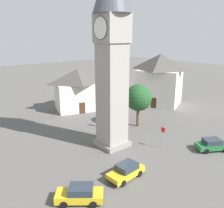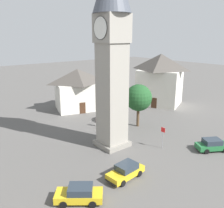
# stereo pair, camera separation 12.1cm
# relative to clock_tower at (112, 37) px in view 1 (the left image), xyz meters

# --- Properties ---
(ground_plane) EXTENTS (200.00, 200.00, 0.00)m
(ground_plane) POSITION_rel_clock_tower_xyz_m (-0.00, -0.00, -13.80)
(ground_plane) COLOR #565451
(clock_tower) EXTENTS (4.50, 4.50, 23.54)m
(clock_tower) POSITION_rel_clock_tower_xyz_m (0.00, 0.00, 0.00)
(clock_tower) COLOR gray
(clock_tower) RESTS_ON ground
(car_blue_kerb) EXTENTS (2.08, 4.26, 1.53)m
(car_blue_kerb) POSITION_rel_clock_tower_xyz_m (6.82, -3.72, -13.04)
(car_blue_kerb) COLOR gold
(car_blue_kerb) RESTS_ON ground
(car_silver_kerb) EXTENTS (3.88, 4.28, 1.53)m
(car_silver_kerb) POSITION_rel_clock_tower_xyz_m (7.03, -9.31, -13.04)
(car_silver_kerb) COLOR gold
(car_silver_kerb) RESTS_ON ground
(car_red_corner) EXTENTS (3.56, 4.41, 1.53)m
(car_red_corner) POSITION_rel_clock_tower_xyz_m (9.16, 8.86, -13.04)
(car_red_corner) COLOR #236B38
(car_red_corner) RESTS_ON ground
(pedestrian) EXTENTS (0.37, 0.50, 1.69)m
(pedestrian) POSITION_rel_clock_tower_xyz_m (-6.77, 2.52, -12.79)
(pedestrian) COLOR #706656
(pedestrian) RESTS_ON ground
(tree) EXTENTS (4.18, 4.18, 6.77)m
(tree) POSITION_rel_clock_tower_xyz_m (-2.86, 7.61, -9.15)
(tree) COLOR brown
(tree) RESTS_ON ground
(building_shop_left) EXTENTS (8.47, 9.92, 7.92)m
(building_shop_left) POSITION_rel_clock_tower_xyz_m (-16.81, 5.13, -9.76)
(building_shop_left) COLOR silver
(building_shop_left) RESTS_ON ground
(building_terrace_right) EXTENTS (10.98, 10.42, 10.45)m
(building_terrace_right) POSITION_rel_clock_tower_xyz_m (-9.46, 20.41, -8.47)
(building_terrace_right) COLOR silver
(building_terrace_right) RESTS_ON ground
(road_sign) EXTENTS (0.60, 0.07, 2.80)m
(road_sign) POSITION_rel_clock_tower_xyz_m (4.74, 4.47, -11.90)
(road_sign) COLOR gray
(road_sign) RESTS_ON ground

